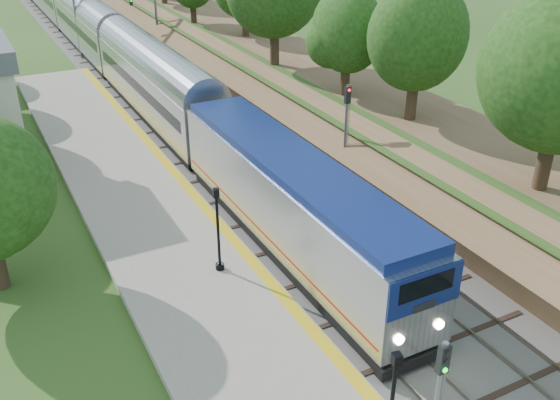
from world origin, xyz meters
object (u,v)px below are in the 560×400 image
signal_farside (346,125)px  train (70,12)px  lamppost_far (218,234)px  signal_gantry (116,6)px

signal_farside → train: bearing=97.3°
lamppost_far → signal_farside: size_ratio=0.68×
train → signal_farside: signal_farside is taller
signal_gantry → signal_farside: size_ratio=1.40×
train → signal_farside: bearing=-82.7°
signal_gantry → train: size_ratio=0.07×
train → lamppost_far: 53.79m
train → lamppost_far: (-3.91, -53.65, -0.18)m
signal_gantry → train: (-2.47, 12.08, -2.43)m
signal_gantry → train: 12.57m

